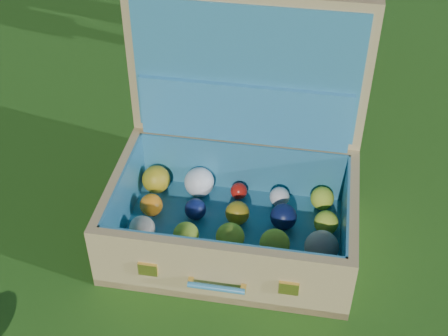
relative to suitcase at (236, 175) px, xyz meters
The scene contains 2 objects.
ground 0.22m from the suitcase, 91.19° to the right, with size 60.00×60.00×0.00m, color #215114.
suitcase is the anchor object (origin of this frame).
Camera 1 is at (-0.32, -1.04, 1.21)m, focal length 50.00 mm.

